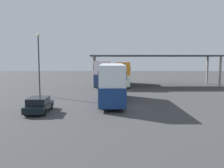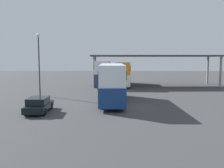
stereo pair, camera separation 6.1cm
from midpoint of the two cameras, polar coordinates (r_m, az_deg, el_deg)
ground_plane at (r=23.44m, az=2.53°, el=-5.55°), size 140.00×140.00×0.00m
double_decker_main at (r=25.73m, az=-0.07°, el=0.58°), size 2.75×10.57×4.12m
parked_hatchback at (r=22.10m, az=-17.05°, el=-4.74°), size 1.95×4.19×1.35m
double_decker_near_canopy at (r=42.52m, az=-2.16°, el=2.84°), size 2.53×10.75×4.29m
double_decker_mid_row at (r=42.17m, az=2.61°, el=2.64°), size 3.01×10.84×4.04m
depot_canopy at (r=42.63m, az=10.05°, el=6.33°), size 22.45×7.32×5.31m
lamppost_tall at (r=31.71m, az=-17.04°, el=6.19°), size 0.44×0.44×7.85m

